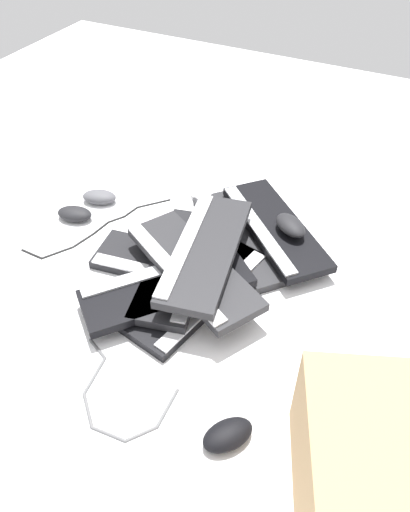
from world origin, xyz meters
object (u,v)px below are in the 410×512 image
mouse_0 (291,225)px  mouse_4 (75,214)px  mouse_1 (228,435)px  keyboard_4 (180,264)px  keyboard_5 (274,227)px  keyboard_6 (191,267)px  cardboard_box (358,463)px  keyboard_2 (244,236)px  mouse_2 (201,193)px  mouse_3 (99,197)px  keyboard_0 (172,265)px  keyboard_7 (206,249)px  keyboard_3 (167,287)px  keyboard_1 (198,292)px

mouse_0 → mouse_4: 0.66m
mouse_0 → mouse_1: (-0.09, 0.62, -0.06)m
keyboard_4 → mouse_4: keyboard_4 is taller
keyboard_5 → keyboard_6: 0.31m
keyboard_6 → cardboard_box: cardboard_box is taller
keyboard_2 → keyboard_4: bearing=66.6°
mouse_2 → mouse_0: bearing=-145.5°
keyboard_2 → mouse_3: bearing=4.1°
keyboard_0 → mouse_2: mouse_2 is taller
mouse_4 → keyboard_6: bearing=-25.1°
mouse_4 → keyboard_7: bearing=-19.1°
keyboard_0 → mouse_0: mouse_0 is taller
keyboard_6 → cardboard_box: size_ratio=1.50×
keyboard_0 → mouse_2: (0.08, -0.34, 0.01)m
keyboard_6 → mouse_0: (-0.18, -0.27, 0.01)m
keyboard_0 → cardboard_box: bearing=147.2°
keyboard_0 → keyboard_6: 0.11m
mouse_3 → mouse_4: (0.02, 0.11, 0.00)m
keyboard_0 → keyboard_6: bearing=155.4°
keyboard_2 → keyboard_7: 0.22m
keyboard_5 → mouse_4: size_ratio=3.86×
keyboard_7 → mouse_3: size_ratio=4.19×
keyboard_4 → mouse_1: keyboard_4 is taller
keyboard_3 → mouse_3: bearing=-33.8°
keyboard_2 → keyboard_3: (0.08, 0.31, 0.03)m
keyboard_7 → mouse_4: size_ratio=4.19×
keyboard_3 → mouse_3: (0.41, -0.27, -0.02)m
mouse_1 → mouse_3: (0.71, -0.56, 0.00)m
keyboard_5 → mouse_1: size_ratio=3.86×
mouse_4 → mouse_3: bearing=68.1°
keyboard_6 → keyboard_2: bearing=-101.2°
keyboard_3 → keyboard_5: (-0.16, -0.35, 0.00)m
mouse_2 → mouse_4: bearing=94.2°
keyboard_3 → cardboard_box: cardboard_box is taller
keyboard_5 → keyboard_7: size_ratio=0.92×
keyboard_4 → keyboard_6: bearing=154.1°
keyboard_7 → keyboard_0: bearing=6.2°
keyboard_2 → keyboard_5: 0.09m
keyboard_1 → mouse_1: mouse_1 is taller
keyboard_0 → keyboard_6: keyboard_6 is taller
keyboard_1 → cardboard_box: size_ratio=1.51×
keyboard_6 → mouse_2: size_ratio=4.15×
keyboard_3 → keyboard_4: (0.01, -0.09, 0.00)m
keyboard_1 → keyboard_7: bearing=-79.3°
keyboard_5 → cardboard_box: 0.74m
keyboard_1 → cardboard_box: bearing=146.0°
keyboard_1 → keyboard_7: (0.01, -0.07, 0.09)m
keyboard_1 → mouse_0: bearing=-116.7°
keyboard_0 → keyboard_5: 0.32m
keyboard_5 → mouse_2: (0.28, -0.09, -0.02)m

